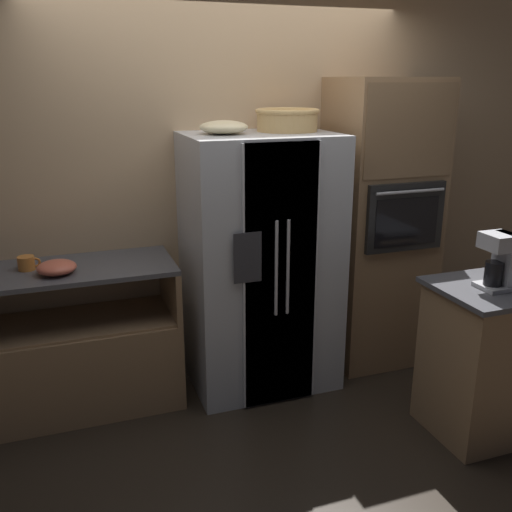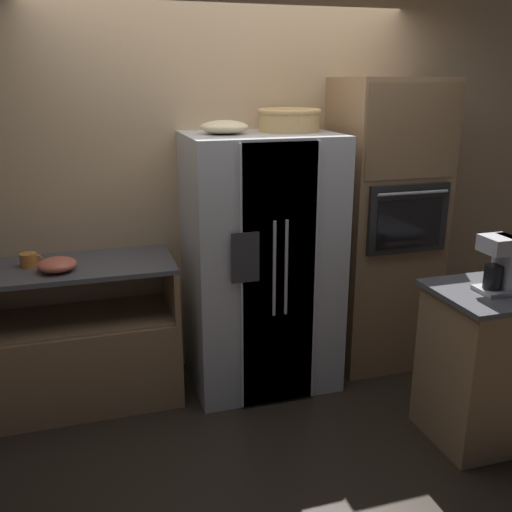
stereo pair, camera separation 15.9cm
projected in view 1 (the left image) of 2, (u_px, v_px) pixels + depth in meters
The scene contains 11 objects.
ground_plane at pixel (246, 384), 3.97m from camera, with size 20.00×20.00×0.00m, color black.
wall_back at pixel (224, 174), 3.96m from camera, with size 12.00×0.06×2.80m.
counter_left at pixel (57, 359), 3.59m from camera, with size 1.48×0.59×0.94m.
refrigerator at pixel (261, 264), 3.81m from camera, with size 0.96×0.75×1.71m.
wall_oven at pixel (379, 225), 4.11m from camera, with size 0.70×0.66×2.05m.
island_counter at pixel (487, 359), 3.34m from camera, with size 0.67×0.58×0.92m.
wicker_basket at pixel (287, 119), 3.68m from camera, with size 0.41×0.41×0.14m.
fruit_bowl at pixel (224, 127), 3.51m from camera, with size 0.30×0.30×0.08m.
mug at pixel (27, 263), 3.41m from camera, with size 0.13×0.10×0.08m.
mixing_bowl at pixel (57, 267), 3.33m from camera, with size 0.23×0.23×0.08m.
coffee_maker at pixel (500, 259), 3.11m from camera, with size 0.16×0.17×0.32m.
Camera 1 is at (-1.11, -3.34, 2.03)m, focal length 40.00 mm.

